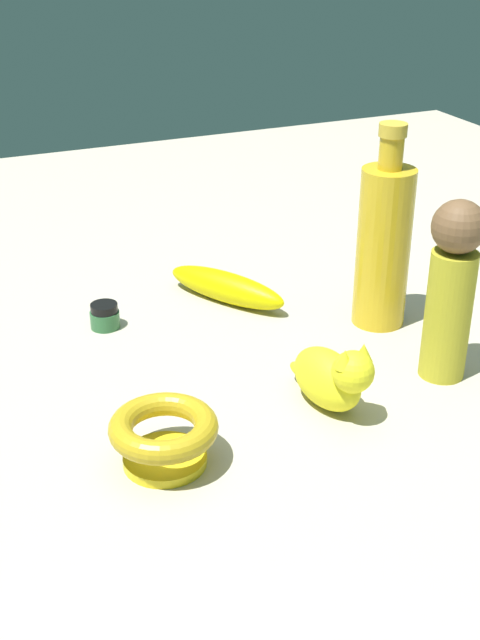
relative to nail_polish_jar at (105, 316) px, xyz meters
The scene contains 7 objects.
ground 0.19m from the nail_polish_jar, 44.22° to the left, with size 2.00×2.00×0.00m, color #BCB29E.
nail_polish_jar is the anchor object (origin of this frame).
banana 0.18m from the nail_polish_jar, 93.22° to the left, with size 0.19×0.04×0.04m, color #D9CB06.
bowl 0.32m from the nail_polish_jar, ahead, with size 0.11×0.11×0.06m.
person_figure_adult 0.45m from the nail_polish_jar, 50.45° to the left, with size 0.07×0.07×0.22m.
cat_figurine 0.34m from the nail_polish_jar, 31.74° to the left, with size 0.13×0.07×0.09m.
bottle_tall 0.38m from the nail_polish_jar, 69.35° to the left, with size 0.07×0.07×0.27m.
Camera 1 is at (0.85, -0.37, 0.52)m, focal length 47.30 mm.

